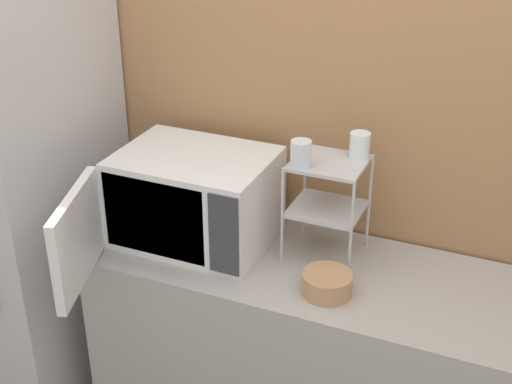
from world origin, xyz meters
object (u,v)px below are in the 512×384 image
bowl (327,284)px  refrigerator (11,197)px  dish_rack (328,189)px  glass_back_right (360,145)px  glass_front_left (301,154)px  microwave (190,199)px

bowl → refrigerator: refrigerator is taller
dish_rack → refrigerator: size_ratio=0.18×
dish_rack → glass_back_right: bearing=39.7°
refrigerator → glass_front_left: bearing=4.9°
microwave → dish_rack: bearing=11.9°
bowl → refrigerator: size_ratio=0.08×
microwave → glass_front_left: size_ratio=9.17×
glass_back_right → dish_rack: bearing=-140.3°
glass_front_left → glass_back_right: bearing=42.2°
microwave → bowl: 0.57m
glass_back_right → bowl: 0.46m
glass_front_left → glass_back_right: same height
dish_rack → glass_front_left: size_ratio=4.07×
dish_rack → glass_front_left: (-0.07, -0.07, 0.14)m
microwave → bowl: microwave is taller
glass_back_right → bowl: glass_back_right is taller
glass_back_right → refrigerator: (-1.28, -0.23, -0.34)m
microwave → bowl: (0.55, -0.12, -0.13)m
dish_rack → glass_front_left: bearing=-135.2°
refrigerator → microwave: bearing=5.4°
microwave → glass_back_right: glass_back_right is taller
bowl → refrigerator: 1.29m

